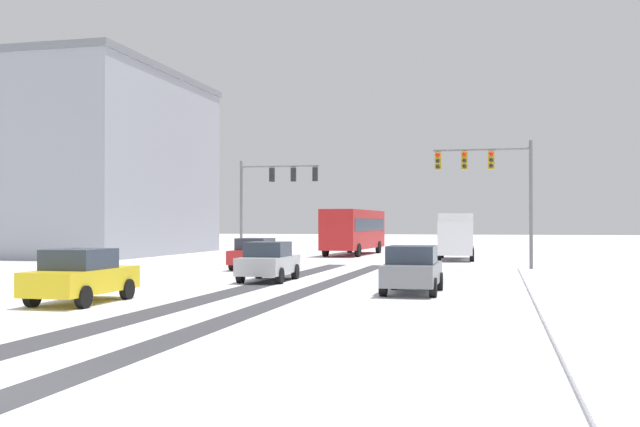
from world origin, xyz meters
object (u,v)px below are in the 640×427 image
Objects in this scene: bus_oncoming at (354,228)px; car_grey_third at (412,269)px; car_silver_second at (269,261)px; office_building_far_left_block at (54,165)px; car_red_lead at (256,254)px; traffic_signal_near_right at (491,176)px; traffic_signal_far_left at (272,187)px; box_truck_delivery at (456,235)px; car_yellow_cab_fourth at (81,276)px.

car_grey_third is at bearing -75.56° from bus_oncoming.
car_silver_second is 0.20× the size of office_building_far_left_block.
car_red_lead is 0.20× the size of office_building_far_left_block.
office_building_far_left_block is (-23.15, -4.00, 4.99)m from bus_oncoming.
office_building_far_left_block is at bearing 158.39° from traffic_signal_near_right.
bus_oncoming is at bearing 67.79° from traffic_signal_far_left.
box_truck_delivery reaches higher than car_red_lead.
car_silver_second is at bearing -73.26° from traffic_signal_far_left.
box_truck_delivery is (11.68, 3.04, -3.13)m from traffic_signal_far_left.
car_grey_third is 24.05m from box_truck_delivery.
traffic_signal_near_right is at bearing -59.18° from bus_oncoming.
traffic_signal_near_right is at bearing 78.83° from car_grey_third.
box_truck_delivery is (-2.34, 11.17, -3.12)m from traffic_signal_near_right.
traffic_signal_far_left is at bearing 149.88° from traffic_signal_near_right.
bus_oncoming is at bearing 120.82° from traffic_signal_near_right.
car_red_lead is (2.18, -9.83, -3.95)m from traffic_signal_far_left.
car_red_lead is 1.01× the size of car_yellow_cab_fourth.
bus_oncoming is 10.02m from box_truck_delivery.
car_yellow_cab_fourth is at bearing -107.46° from car_silver_second.
car_grey_third is 0.37× the size of bus_oncoming.
car_yellow_cab_fourth is at bearing -85.19° from traffic_signal_far_left.
traffic_signal_near_right reaches higher than car_silver_second.
traffic_signal_near_right is 11.83m from box_truck_delivery.
traffic_signal_far_left is at bearing 118.66° from car_grey_third.
car_yellow_cab_fourth is 0.20× the size of office_building_far_left_block.
car_grey_third is 10.70m from car_yellow_cab_fourth.
bus_oncoming is at bearing 93.09° from car_silver_second.
bus_oncoming is at bearing 85.33° from car_red_lead.
car_silver_second is at bearing -134.77° from traffic_signal_near_right.
traffic_signal_near_right is 22.07m from car_yellow_cab_fourth.
car_yellow_cab_fourth is 0.37× the size of bus_oncoming.
traffic_signal_near_right is at bearing -78.18° from box_truck_delivery.
car_grey_third is at bearing -101.17° from traffic_signal_near_right.
office_building_far_left_block is at bearing 137.90° from car_silver_second.
box_truck_delivery is (9.50, 12.87, 0.82)m from car_red_lead.
car_grey_third is 0.55× the size of box_truck_delivery.
traffic_signal_near_right is at bearing -30.12° from traffic_signal_far_left.
car_red_lead is 16.02m from box_truck_delivery.
traffic_signal_far_left is 16.20m from traffic_signal_near_right.
car_red_lead is at bearing -94.67° from bus_oncoming.
car_silver_second is 33.68m from office_building_far_left_block.
office_building_far_left_block is at bearing 176.18° from box_truck_delivery.
car_grey_third is 31.12m from bus_oncoming.
traffic_signal_far_left is 20.21m from office_building_far_left_block.
car_red_lead is at bearing 112.22° from car_silver_second.
traffic_signal_near_right is at bearing 57.09° from car_yellow_cab_fourth.
car_silver_second is (-8.88, -8.95, -3.94)m from traffic_signal_near_right.
car_silver_second is at bearing -108.01° from box_truck_delivery.
traffic_signal_near_right is (14.02, -8.13, -0.02)m from traffic_signal_far_left.
car_silver_second is 1.01× the size of car_yellow_cab_fourth.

